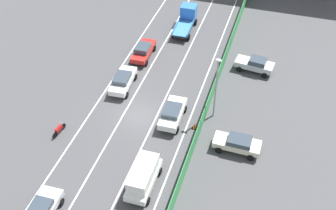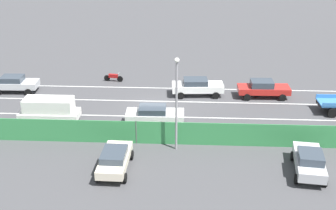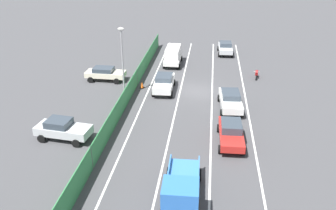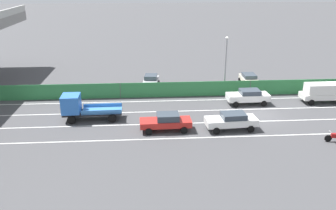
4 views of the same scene
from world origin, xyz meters
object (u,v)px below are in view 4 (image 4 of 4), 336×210
car_sedan_red (166,121)px  parked_sedan_cream (249,79)px  parked_wagon_silver (151,81)px  car_van_white (323,92)px  street_lamp (226,60)px  car_sedan_white (232,120)px  car_hatchback_white (248,96)px  flatbed_truck_blue (81,107)px  traffic_cone (246,94)px  motorcycle (336,137)px

car_sedan_red → parked_sedan_cream: 17.46m
parked_sedan_cream → parked_wagon_silver: (-0.27, 12.61, 0.05)m
car_van_white → street_lamp: 11.28m
car_sedan_white → car_hatchback_white: size_ratio=1.04×
car_van_white → car_sedan_white: (-6.56, 11.83, -0.33)m
flatbed_truck_blue → traffic_cone: (5.67, -18.02, -0.99)m
car_sedan_white → traffic_cone: bearing=-23.6°
motorcycle → street_lamp: bearing=26.6°
parked_wagon_silver → traffic_cone: 11.76m
parked_wagon_silver → traffic_cone: parked_wagon_silver is taller
car_van_white → motorcycle: 10.40m
parked_wagon_silver → street_lamp: bearing=-107.7°
car_sedan_white → traffic_cone: car_sedan_white is taller
car_van_white → parked_sedan_cream: car_van_white is taller
flatbed_truck_blue → parked_sedan_cream: (10.05, -19.63, -0.46)m
motorcycle → traffic_cone: size_ratio=2.83×
car_hatchback_white → parked_wagon_silver: parked_wagon_silver is taller
car_sedan_red → parked_wagon_silver: 12.90m
flatbed_truck_blue → motorcycle: size_ratio=2.94×
flatbed_truck_blue → car_hatchback_white: bearing=-79.4°
parked_sedan_cream → car_hatchback_white: bearing=162.9°
car_van_white → car_sedan_red: bearing=109.7°
car_sedan_red → parked_wagon_silver: parked_wagon_silver is taller
car_sedan_white → car_sedan_red: (0.17, 6.01, -0.01)m
parked_wagon_silver → parked_sedan_cream: bearing=-88.8°
car_hatchback_white → motorcycle: size_ratio=2.37×
car_sedan_red → motorcycle: car_sedan_red is taller
flatbed_truck_blue → parked_wagon_silver: size_ratio=1.30×
car_sedan_red → street_lamp: size_ratio=0.69×
parked_sedan_cream → traffic_cone: bearing=159.8°
car_sedan_red → motorcycle: (-3.37, -14.33, -0.42)m
car_sedan_white → motorcycle: size_ratio=2.47×
car_hatchback_white → street_lamp: 5.26m
parked_sedan_cream → car_sedan_white: bearing=157.5°
car_sedan_white → street_lamp: 10.87m
street_lamp → traffic_cone: bearing=-120.0°
parked_wagon_silver → street_lamp: street_lamp is taller
street_lamp → parked_sedan_cream: bearing=-52.1°
car_sedan_white → motorcycle: 8.93m
car_hatchback_white → flatbed_truck_blue: size_ratio=0.80×
motorcycle → traffic_cone: motorcycle is taller
car_sedan_red → parked_sedan_cream: bearing=-41.3°
car_van_white → parked_sedan_cream: 9.25m
car_sedan_white → parked_wagon_silver: parked_wagon_silver is taller
car_van_white → parked_wagon_silver: bearing=71.1°
car_sedan_red → car_hatchback_white: (6.37, -9.43, 0.04)m
car_van_white → parked_sedan_cream: (6.74, 6.33, -0.37)m
parked_sedan_cream → traffic_cone: size_ratio=6.24×
car_van_white → parked_wagon_silver: size_ratio=1.07×
flatbed_truck_blue → car_van_white: bearing=-82.7°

